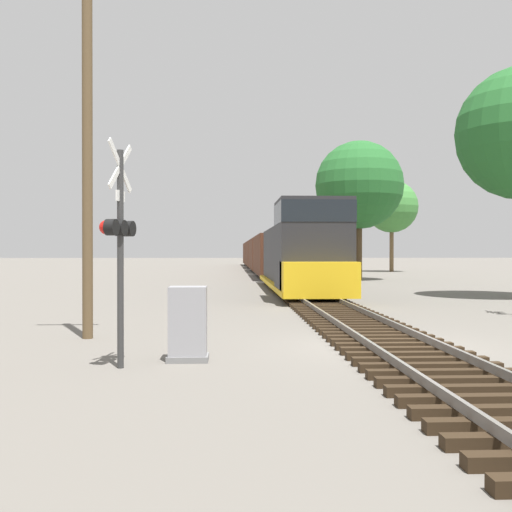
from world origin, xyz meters
The scene contains 8 objects.
ground_plane centered at (0.00, 0.00, 0.00)m, with size 400.00×400.00×0.00m, color #666059.
rail_track_bed centered at (0.00, 0.00, 0.14)m, with size 2.60×160.00×0.31m.
freight_train centered at (0.00, 48.00, 1.88)m, with size 3.12×78.45×4.44m.
crossing_signal_near centered at (-5.67, -2.11, 2.46)m, with size 0.55×1.01×4.21m.
relay_cabinet centered at (-4.44, -1.44, 0.72)m, with size 0.81×0.65×1.47m.
utility_pole centered at (-7.15, 1.73, 4.94)m, with size 1.80×0.26×9.54m.
tree_mid_background centered at (6.23, 32.00, 7.24)m, with size 6.71×6.71×10.62m.
tree_deep_background centered at (13.84, 50.67, 7.04)m, with size 5.65×5.65×9.88m.
Camera 1 is at (-3.60, -13.30, 2.16)m, focal length 42.00 mm.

